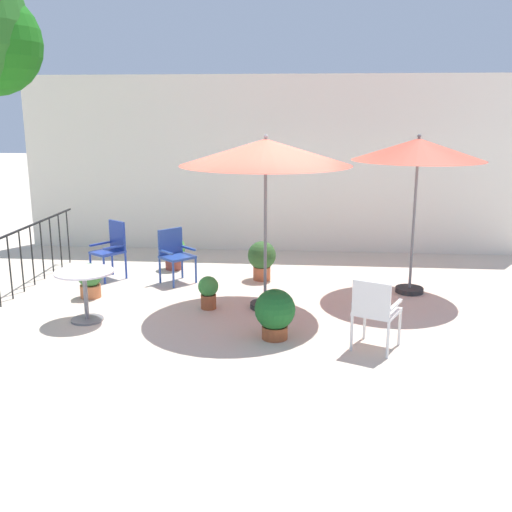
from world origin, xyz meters
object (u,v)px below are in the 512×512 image
(patio_chair_3, at_px, (112,246))
(potted_plant_2, at_px, (173,251))
(potted_plant_0, at_px, (90,279))
(potted_plant_1, at_px, (275,312))
(patio_chair_1, at_px, (375,309))
(potted_plant_3, at_px, (262,258))
(patio_umbrella_1, at_px, (266,153))
(cafe_table_0, at_px, (85,286))
(patio_umbrella_0, at_px, (418,151))
(patio_chair_0, at_px, (175,252))
(potted_plant_4, at_px, (208,291))

(patio_chair_3, relative_size, potted_plant_2, 1.61)
(potted_plant_0, distance_m, potted_plant_1, 3.29)
(patio_chair_3, bearing_deg, potted_plant_0, -90.16)
(patio_chair_1, xyz_separation_m, potted_plant_3, (-1.59, 2.96, -0.15))
(patio_umbrella_1, bearing_deg, cafe_table_0, -162.37)
(patio_umbrella_0, distance_m, potted_plant_2, 4.61)
(patio_umbrella_0, height_order, patio_chair_0, patio_umbrella_0)
(patio_chair_1, bearing_deg, cafe_table_0, 169.57)
(patio_chair_0, bearing_deg, patio_chair_3, 173.38)
(potted_plant_1, bearing_deg, potted_plant_0, 153.69)
(patio_umbrella_1, distance_m, cafe_table_0, 3.08)
(patio_chair_3, bearing_deg, potted_plant_3, 2.88)
(patio_chair_1, bearing_deg, patio_umbrella_1, 133.99)
(patio_chair_0, bearing_deg, patio_chair_1, -41.68)
(patio_umbrella_1, xyz_separation_m, patio_chair_0, (-1.61, 1.23, -1.73))
(potted_plant_0, bearing_deg, potted_plant_3, 25.34)
(cafe_table_0, distance_m, potted_plant_4, 1.74)
(patio_chair_0, distance_m, potted_plant_2, 0.86)
(patio_chair_0, relative_size, potted_plant_0, 1.66)
(patio_umbrella_1, relative_size, potted_plant_2, 4.09)
(potted_plant_4, bearing_deg, patio_chair_1, -31.45)
(potted_plant_1, distance_m, potted_plant_2, 3.81)
(patio_umbrella_1, xyz_separation_m, patio_chair_3, (-2.74, 1.36, -1.69))
(potted_plant_0, relative_size, potted_plant_2, 0.88)
(patio_umbrella_1, bearing_deg, patio_chair_1, -46.01)
(potted_plant_4, bearing_deg, patio_umbrella_1, 6.96)
(patio_chair_1, relative_size, potted_plant_4, 1.84)
(patio_chair_0, bearing_deg, cafe_table_0, -111.76)
(potted_plant_2, bearing_deg, potted_plant_4, -64.93)
(patio_umbrella_0, xyz_separation_m, patio_umbrella_1, (-2.24, -0.97, 0.02))
(cafe_table_0, bearing_deg, potted_plant_0, 107.63)
(patio_umbrella_0, bearing_deg, potted_plant_1, -133.27)
(potted_plant_2, bearing_deg, patio_umbrella_1, -48.22)
(cafe_table_0, relative_size, potted_plant_3, 1.20)
(potted_plant_4, bearing_deg, potted_plant_0, 169.06)
(potted_plant_0, height_order, potted_plant_2, potted_plant_2)
(patio_chair_1, distance_m, patio_chair_3, 5.03)
(patio_umbrella_1, height_order, potted_plant_4, patio_umbrella_1)
(patio_chair_0, distance_m, potted_plant_4, 1.57)
(patio_chair_3, bearing_deg, cafe_table_0, -81.27)
(potted_plant_0, xyz_separation_m, potted_plant_4, (1.92, -0.37, -0.01))
(patio_chair_3, distance_m, potted_plant_2, 1.16)
(patio_chair_3, relative_size, potted_plant_0, 1.82)
(cafe_table_0, xyz_separation_m, potted_plant_3, (2.24, 2.26, -0.12))
(potted_plant_2, bearing_deg, potted_plant_3, -18.38)
(patio_chair_3, distance_m, potted_plant_4, 2.43)
(patio_chair_0, height_order, potted_plant_1, patio_chair_0)
(patio_umbrella_1, height_order, patio_chair_3, patio_umbrella_1)
(patio_umbrella_1, bearing_deg, patio_umbrella_0, 23.34)
(patio_umbrella_1, bearing_deg, potted_plant_0, 174.36)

